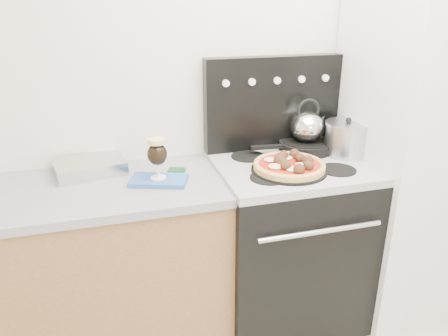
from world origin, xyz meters
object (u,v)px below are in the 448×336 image
object	(u,v)px
base_cabinet	(76,277)
oven_mitt	(159,180)
stove_body	(286,245)
stock_pot	(347,139)
beer_glass	(157,158)
pizza_pan	(289,170)
fridge	(412,147)
tea_kettle	(307,124)
pizza	(289,164)
skillet	(306,146)

from	to	relation	value
base_cabinet	oven_mitt	distance (m)	0.65
stove_body	stock_pot	distance (m)	0.66
beer_glass	pizza_pan	distance (m)	0.63
fridge	pizza_pan	bearing A→B (deg)	-174.77
stove_body	fridge	xyz separation A→B (m)	(0.70, -0.03, 0.51)
beer_glass	tea_kettle	world-z (taller)	tea_kettle
beer_glass	pizza	size ratio (longest dim) A/B	0.57
pizza	oven_mitt	bearing A→B (deg)	172.65
base_cabinet	beer_glass	distance (m)	0.73
pizza	stock_pot	distance (m)	0.42
tea_kettle	oven_mitt	bearing A→B (deg)	178.22
stove_body	pizza	distance (m)	0.53
oven_mitt	beer_glass	size ratio (longest dim) A/B	1.32
pizza_pan	stock_pot	size ratio (longest dim) A/B	1.61
pizza	stove_body	bearing A→B (deg)	60.23
base_cabinet	fridge	world-z (taller)	fridge
skillet	stock_pot	xyz separation A→B (m)	(0.18, -0.11, 0.06)
fridge	beer_glass	bearing A→B (deg)	179.53
oven_mitt	pizza_pan	world-z (taller)	pizza_pan
stove_body	pizza	xyz separation A→B (m)	(-0.05, -0.09, 0.52)
stove_body	pizza	size ratio (longest dim) A/B	2.55
pizza_pan	pizza	size ratio (longest dim) A/B	1.07
tea_kettle	skillet	bearing A→B (deg)	0.00
fridge	stove_body	bearing A→B (deg)	177.95
pizza_pan	stock_pot	distance (m)	0.42
base_cabinet	fridge	distance (m)	1.88
stove_body	oven_mitt	distance (m)	0.82
stock_pot	oven_mitt	bearing A→B (deg)	-176.59
fridge	pizza	world-z (taller)	fridge
oven_mitt	pizza_pan	distance (m)	0.63
skillet	tea_kettle	xyz separation A→B (m)	(0.00, 0.00, 0.13)
fridge	pizza	size ratio (longest dim) A/B	5.51
oven_mitt	tea_kettle	bearing A→B (deg)	11.74
base_cabinet	stock_pot	size ratio (longest dim) A/B	6.34
skillet	tea_kettle	bearing A→B (deg)	0.00
fridge	skillet	world-z (taller)	fridge
base_cabinet	oven_mitt	xyz separation A→B (m)	(0.43, -0.04, 0.48)
oven_mitt	beer_glass	xyz separation A→B (m)	(0.00, 0.00, 0.11)
fridge	skillet	bearing A→B (deg)	161.23
stove_body	oven_mitt	world-z (taller)	oven_mitt
stove_body	pizza_pan	distance (m)	0.50
fridge	oven_mitt	distance (m)	1.38
pizza_pan	skillet	world-z (taller)	skillet
base_cabinet	oven_mitt	bearing A→B (deg)	-5.16
pizza	skillet	size ratio (longest dim) A/B	1.19
stock_pot	pizza_pan	bearing A→B (deg)	-160.17
pizza_pan	tea_kettle	distance (m)	0.36
pizza	tea_kettle	distance (m)	0.35
base_cabinet	pizza_pan	xyz separation A→B (m)	(1.05, -0.12, 0.50)
fridge	tea_kettle	world-z (taller)	fridge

